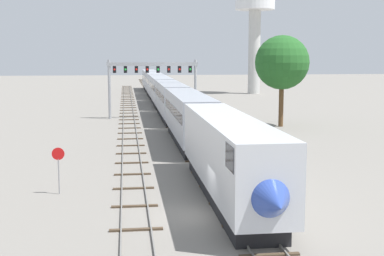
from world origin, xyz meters
TOP-DOWN VIEW (x-y plane):
  - ground_plane at (0.00, 0.00)m, footprint 400.00×400.00m
  - track_main at (2.00, 60.00)m, footprint 2.60×200.00m
  - track_near at (-3.50, 40.00)m, footprint 2.60×160.00m
  - passenger_train at (2.00, 52.32)m, footprint 3.04×117.38m
  - signal_gantry at (-0.25, 43.69)m, footprint 12.10×0.49m
  - water_tower at (24.25, 86.72)m, footprint 8.71×8.71m
  - stop_sign at (-8.00, 5.35)m, footprint 0.76×0.08m
  - trackside_tree_left at (14.39, 33.52)m, footprint 6.36×6.36m

SIDE VIEW (x-z plane):
  - ground_plane at x=0.00m, z-range 0.00..0.00m
  - track_main at x=2.00m, z-range -0.01..0.15m
  - track_near at x=-3.50m, z-range -0.01..0.15m
  - stop_sign at x=-8.00m, z-range 0.43..3.31m
  - passenger_train at x=2.00m, z-range 0.21..5.01m
  - signal_gantry at x=-0.25m, z-range 1.91..9.75m
  - trackside_tree_left at x=14.39m, z-range 2.16..12.91m
  - water_tower at x=24.25m, z-range 6.49..30.75m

